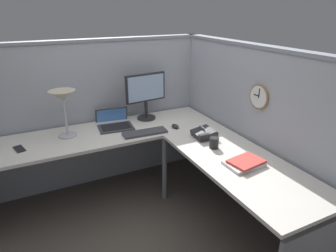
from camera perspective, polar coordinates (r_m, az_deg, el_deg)
The scene contains 14 objects.
ground_plane at distance 3.05m, azimuth -2.12°, elevation -15.95°, with size 6.80×6.80×0.00m, color #4C443D.
cubicle_wall_back at distance 3.31m, azimuth -14.35°, elevation 2.23°, with size 2.57×0.12×1.58m.
cubicle_wall_right at distance 2.88m, azimuth 15.90°, elevation -0.95°, with size 0.12×2.37×1.58m.
desk at distance 2.62m, azimuth -4.81°, elevation -6.41°, with size 2.35×2.15×0.73m.
monitor at distance 3.18m, azimuth -4.30°, elevation 6.38°, with size 0.46×0.20×0.50m.
laptop at distance 3.13m, azimuth -10.35°, elevation 0.63°, with size 0.37×0.41×0.22m.
keyboard at distance 2.88m, azimuth -4.44°, elevation -1.26°, with size 0.43×0.14×0.02m, color #38383D.
computer_mouse at distance 3.01m, azimuth 1.40°, elevation -0.03°, with size 0.06×0.10×0.03m, color #232326.
desk_lamp_dome at distance 2.86m, azimuth -19.59°, elevation 4.86°, with size 0.24×0.24×0.44m.
cell_phone at distance 2.87m, azimuth -26.71°, elevation -3.95°, with size 0.07×0.14×0.01m, color black.
office_phone at distance 2.79m, azimuth 6.97°, elevation -1.53°, with size 0.20×0.21×0.11m.
book_stack at distance 2.39m, azimuth 14.55°, elevation -6.88°, with size 0.30×0.23×0.04m.
coffee_mug at distance 2.60m, azimuth 8.86°, elevation -3.21°, with size 0.08×0.08×0.10m, color black.
wall_clock at distance 2.66m, azimuth 17.22°, elevation 5.41°, with size 0.04×0.22×0.22m.
Camera 1 is at (-0.96, -2.20, 1.87)m, focal length 31.65 mm.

